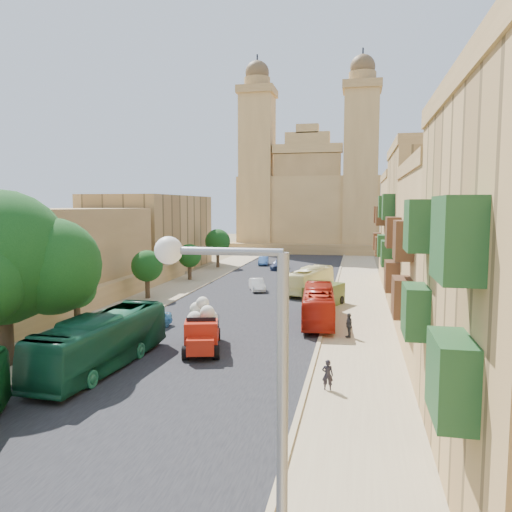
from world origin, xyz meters
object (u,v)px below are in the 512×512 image
at_px(street_tree_c, 190,256).
at_px(streetlamp, 252,431).
at_px(bus_red_east, 318,305).
at_px(car_white_b, 298,279).
at_px(street_tree_a, 76,289).
at_px(street_tree_b, 147,266).
at_px(street_tree_d, 218,242).
at_px(car_cream, 291,286).
at_px(car_white_a, 257,285).
at_px(ficus_tree, 2,262).
at_px(church, 310,201).
at_px(olive_pickup, 324,296).
at_px(red_truck, 202,327).
at_px(car_blue_b, 264,261).
at_px(car_blue_a, 150,321).
at_px(bus_cream_east, 310,280).
at_px(car_dkblue, 279,265).
at_px(bus_green_north, 102,341).
at_px(pedestrian_a, 328,375).
at_px(pedestrian_c, 349,325).

height_order(street_tree_c, streetlamp, streetlamp).
bearing_deg(bus_red_east, car_white_b, -82.54).
height_order(street_tree_a, street_tree_b, street_tree_b).
distance_m(street_tree_d, car_cream, 22.36).
bearing_deg(car_white_a, ficus_tree, -127.65).
relative_size(church, car_white_b, 9.80).
relative_size(olive_pickup, car_cream, 0.97).
bearing_deg(red_truck, street_tree_b, 124.06).
height_order(car_white_b, car_blue_b, car_white_b).
xyz_separation_m(olive_pickup, car_blue_a, (-11.39, -10.92, -0.24)).
bearing_deg(car_white_a, red_truck, -106.79).
xyz_separation_m(bus_cream_east, car_blue_b, (-8.85, 21.81, -0.62)).
bearing_deg(car_white_b, car_dkblue, -84.87).
xyz_separation_m(church, car_blue_a, (-4.89, -65.81, -8.86)).
xyz_separation_m(streetlamp, bus_cream_east, (-3.08, 42.23, -3.96)).
bearing_deg(streetlamp, street_tree_b, 116.21).
relative_size(street_tree_d, car_blue_a, 1.42).
height_order(bus_green_north, bus_cream_east, bus_green_north).
relative_size(car_blue_a, car_white_a, 1.02).
relative_size(street_tree_c, car_blue_a, 1.10).
height_order(bus_red_east, car_cream, bus_red_east).
xyz_separation_m(church, streetlamp, (7.72, -90.61, -4.31)).
distance_m(church, car_cream, 49.61).
relative_size(streetlamp, car_white_a, 2.19).
bearing_deg(car_white_a, car_white_b, 34.39).
bearing_deg(streetlamp, bus_cream_east, 94.17).
bearing_deg(bus_red_east, ficus_tree, 36.03).
distance_m(olive_pickup, car_cream, 7.20).
bearing_deg(street_tree_b, pedestrian_a, -48.35).
relative_size(church, street_tree_d, 6.70).
distance_m(streetlamp, olive_pickup, 36.00).
height_order(church, bus_red_east, church).
xyz_separation_m(church, car_cream, (2.75, -48.74, -8.83)).
distance_m(street_tree_a, streetlamp, 29.92).
bearing_deg(street_tree_b, ficus_tree, -88.32).
bearing_deg(bus_red_east, street_tree_a, 14.18).
height_order(red_truck, pedestrian_c, red_truck).
bearing_deg(car_white_b, pedestrian_c, 92.84).
distance_m(street_tree_a, street_tree_c, 24.00).
distance_m(car_cream, pedestrian_a, 26.64).
height_order(car_white_b, pedestrian_a, pedestrian_a).
xyz_separation_m(ficus_tree, car_dkblue, (8.27, 43.54, -5.00)).
relative_size(street_tree_c, streetlamp, 0.51).
relative_size(bus_cream_east, car_blue_b, 2.37).
height_order(bus_red_east, pedestrian_a, bus_red_east).
bearing_deg(olive_pickup, street_tree_d, 124.20).
relative_size(bus_cream_east, car_cream, 1.80).
bearing_deg(olive_pickup, pedestrian_c, -77.28).
bearing_deg(church, car_white_b, -86.24).
bearing_deg(street_tree_c, car_blue_b, 70.16).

